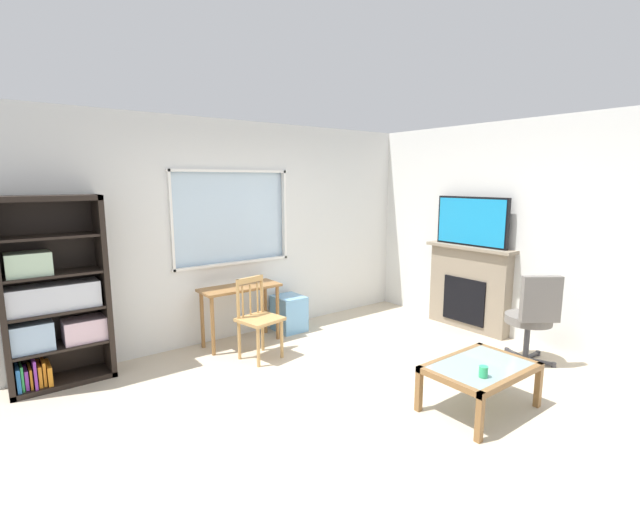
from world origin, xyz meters
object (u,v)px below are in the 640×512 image
(plastic_drawer_unit, at_px, (289,313))
(office_chair, at_px, (533,315))
(desk_under_window, at_px, (240,297))
(sippy_cup, at_px, (483,372))
(bookshelf, at_px, (52,301))
(fireplace, at_px, (469,287))
(tv, at_px, (471,221))
(wooden_chair, at_px, (258,317))
(coffee_table, at_px, (480,371))

(plastic_drawer_unit, height_order, office_chair, office_chair)
(desk_under_window, height_order, plastic_drawer_unit, desk_under_window)
(sippy_cup, bearing_deg, office_chair, 13.96)
(bookshelf, height_order, office_chair, bookshelf)
(fireplace, distance_m, tv, 0.87)
(bookshelf, height_order, fireplace, bookshelf)
(desk_under_window, relative_size, sippy_cup, 10.61)
(bookshelf, xyz_separation_m, desk_under_window, (1.91, -0.11, -0.25))
(tv, bearing_deg, office_chair, -113.31)
(bookshelf, bearing_deg, wooden_chair, -18.61)
(sippy_cup, bearing_deg, desk_under_window, 103.92)
(bookshelf, xyz_separation_m, wooden_chair, (1.86, -0.63, -0.36))
(bookshelf, relative_size, desk_under_window, 1.91)
(wooden_chair, distance_m, fireplace, 2.84)
(desk_under_window, height_order, fireplace, fireplace)
(office_chair, bearing_deg, tv, 66.69)
(desk_under_window, distance_m, wooden_chair, 0.53)
(plastic_drawer_unit, bearing_deg, office_chair, -60.14)
(desk_under_window, relative_size, tv, 0.94)
(tv, bearing_deg, fireplace, 0.00)
(coffee_table, distance_m, sippy_cup, 0.27)
(office_chair, xyz_separation_m, sippy_cup, (-1.46, -0.36, -0.11))
(bookshelf, relative_size, wooden_chair, 2.02)
(fireplace, height_order, office_chair, fireplace)
(tv, bearing_deg, sippy_cup, -142.55)
(desk_under_window, xyz_separation_m, wooden_chair, (-0.06, -0.51, -0.12))
(desk_under_window, xyz_separation_m, tv, (2.65, -1.32, 0.85))
(wooden_chair, bearing_deg, sippy_cup, -71.88)
(plastic_drawer_unit, bearing_deg, coffee_table, -86.46)
(office_chair, bearing_deg, bookshelf, 147.84)
(wooden_chair, height_order, sippy_cup, wooden_chair)
(plastic_drawer_unit, xyz_separation_m, coffee_table, (0.17, -2.71, 0.11))
(plastic_drawer_unit, xyz_separation_m, office_chair, (1.44, -2.50, 0.32))
(plastic_drawer_unit, height_order, sippy_cup, sippy_cup)
(plastic_drawer_unit, xyz_separation_m, fireplace, (1.94, -1.37, 0.33))
(plastic_drawer_unit, bearing_deg, fireplace, -35.24)
(desk_under_window, xyz_separation_m, office_chair, (2.16, -2.45, -0.03))
(office_chair, bearing_deg, sippy_cup, -166.04)
(bookshelf, relative_size, sippy_cup, 20.22)
(tv, height_order, coffee_table, tv)
(plastic_drawer_unit, bearing_deg, sippy_cup, -90.54)
(bookshelf, height_order, coffee_table, bookshelf)
(tv, relative_size, sippy_cup, 11.28)
(bookshelf, height_order, tv, bookshelf)
(desk_under_window, distance_m, coffee_table, 2.82)
(desk_under_window, bearing_deg, office_chair, -48.61)
(office_chair, bearing_deg, desk_under_window, 131.39)
(bookshelf, height_order, desk_under_window, bookshelf)
(bookshelf, bearing_deg, office_chair, -32.16)
(bookshelf, bearing_deg, sippy_cup, -48.25)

